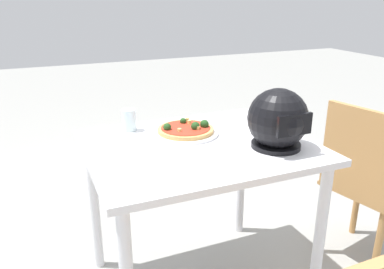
{
  "coord_description": "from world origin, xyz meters",
  "views": [
    {
      "loc": [
        0.67,
        1.5,
        1.41
      ],
      "look_at": [
        0.0,
        -0.07,
        0.79
      ],
      "focal_mm": 36.91,
      "sensor_mm": 36.0,
      "label": 1
    }
  ],
  "objects_px": {
    "dining_table": "(199,165)",
    "motorcycle_helmet": "(278,120)",
    "drinking_glass": "(129,120)",
    "chair_side": "(364,179)",
    "pizza": "(186,129)"
  },
  "relations": [
    {
      "from": "dining_table",
      "to": "drinking_glass",
      "type": "bearing_deg",
      "value": -51.04
    },
    {
      "from": "dining_table",
      "to": "chair_side",
      "type": "height_order",
      "value": "chair_side"
    },
    {
      "from": "drinking_glass",
      "to": "chair_side",
      "type": "xyz_separation_m",
      "value": [
        -1.1,
        0.46,
        -0.32
      ]
    },
    {
      "from": "dining_table",
      "to": "chair_side",
      "type": "relative_size",
      "value": 1.1
    },
    {
      "from": "pizza",
      "to": "chair_side",
      "type": "xyz_separation_m",
      "value": [
        -0.86,
        0.31,
        -0.29
      ]
    },
    {
      "from": "dining_table",
      "to": "motorcycle_helmet",
      "type": "relative_size",
      "value": 3.8
    },
    {
      "from": "chair_side",
      "to": "motorcycle_helmet",
      "type": "bearing_deg",
      "value": 0.33
    },
    {
      "from": "dining_table",
      "to": "pizza",
      "type": "relative_size",
      "value": 3.72
    },
    {
      "from": "drinking_glass",
      "to": "pizza",
      "type": "bearing_deg",
      "value": 146.54
    },
    {
      "from": "dining_table",
      "to": "pizza",
      "type": "height_order",
      "value": "pizza"
    },
    {
      "from": "dining_table",
      "to": "motorcycle_helmet",
      "type": "xyz_separation_m",
      "value": [
        -0.29,
        0.17,
        0.23
      ]
    },
    {
      "from": "motorcycle_helmet",
      "to": "drinking_glass",
      "type": "distance_m",
      "value": 0.71
    },
    {
      "from": "drinking_glass",
      "to": "chair_side",
      "type": "distance_m",
      "value": 1.23
    },
    {
      "from": "pizza",
      "to": "chair_side",
      "type": "distance_m",
      "value": 0.96
    },
    {
      "from": "dining_table",
      "to": "motorcycle_helmet",
      "type": "distance_m",
      "value": 0.41
    }
  ]
}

